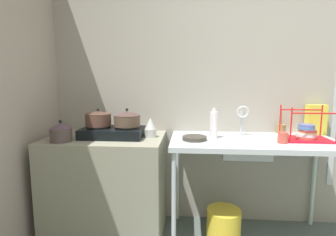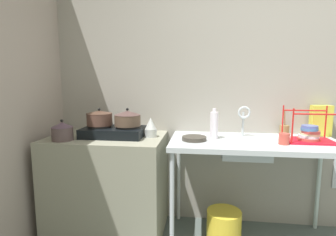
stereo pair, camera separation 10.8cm
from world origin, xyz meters
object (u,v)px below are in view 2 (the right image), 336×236
Objects in this scene: pot_beside_stove at (62,131)px; bottle_by_sink at (214,125)px; small_bowl_on_drainboard at (280,138)px; pot_on_right_burner at (128,118)px; cereal_box at (321,121)px; percolator at (151,128)px; faucet at (244,116)px; utensil_jar at (284,130)px; pot_on_left_burner at (99,118)px; frying_pan at (194,138)px; dish_rack at (309,135)px; sink_basin at (245,148)px; bucket_on_floor at (224,225)px; stove at (114,131)px; cup_by_rack at (284,139)px.

bottle_by_sink reaches higher than pot_beside_stove.
pot_on_right_burner is at bearing -178.55° from small_bowl_on_drainboard.
percolator is at bearing -175.71° from cereal_box.
percolator is at bearing 8.62° from pot_on_right_burner.
cereal_box reaches higher than small_bowl_on_drainboard.
pot_beside_stove is 1.55m from faucet.
cereal_box reaches higher than utensil_jar.
utensil_jar reaches higher than small_bowl_on_drainboard.
small_bowl_on_drainboard is at bearing 1.21° from pot_on_left_burner.
small_bowl_on_drainboard is (0.28, -0.12, -0.17)m from faucet.
pot_on_left_burner is 0.82× the size of cereal_box.
frying_pan is at bearing -154.03° from bottle_by_sink.
percolator is at bearing -168.66° from utensil_jar.
pot_on_left_burner is 1.55m from small_bowl_on_drainboard.
dish_rack is at bearing -63.94° from utensil_jar.
sink_basin is 0.43m from frying_pan.
bottle_by_sink is 0.89m from bucket_on_floor.
bottle_by_sink is (-0.76, 0.00, 0.06)m from dish_rack.
frying_pan is 1.16m from cereal_box.
utensil_jar reaches higher than stove.
faucet is (1.13, 0.15, 0.14)m from stove.
dish_rack is (1.31, -0.01, -0.03)m from percolator.
stove is 1.41m from cup_by_rack.
bucket_on_floor is (0.85, -0.01, -0.93)m from pot_on_right_burner.
pot_beside_stove is (-0.37, -0.20, 0.03)m from stove.
stove is 0.71m from frying_pan.
sink_basin is at bearing -0.72° from stove.
pot_beside_stove is at bearing -151.91° from stove.
cup_by_rack is 0.39m from utensil_jar.
pot_on_left_burner is at bearing -176.21° from percolator.
cup_by_rack is at bearing -94.56° from small_bowl_on_drainboard.
cereal_box is 0.92× the size of bucket_on_floor.
pot_beside_stove reaches higher than frying_pan.
sink_basin is (1.12, -0.01, -0.11)m from stove.
frying_pan is 0.55× the size of dish_rack.
cup_by_rack reaches higher than sink_basin.
pot_on_left_burner is at bearing 176.01° from cup_by_rack.
bucket_on_floor is at bearing -179.94° from sink_basin.
sink_basin is at bearing -144.01° from utensil_jar.
bottle_by_sink is (-0.25, 0.04, 0.18)m from sink_basin.
cereal_box is at bearing 42.34° from cup_by_rack.
pot_on_right_burner is at bearing 0.00° from stove.
stove is 1.54m from utensil_jar.
pot_beside_stove is 0.87× the size of frying_pan.
utensil_jar reaches higher than cup_by_rack.
utensil_jar is (-0.31, -0.00, -0.09)m from cereal_box.
dish_rack is at bearing -3.06° from small_bowl_on_drainboard.
dish_rack is at bearing 6.23° from pot_beside_stove.
pot_on_left_burner is 0.97× the size of utensil_jar.
cereal_box is 1.18× the size of utensil_jar.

